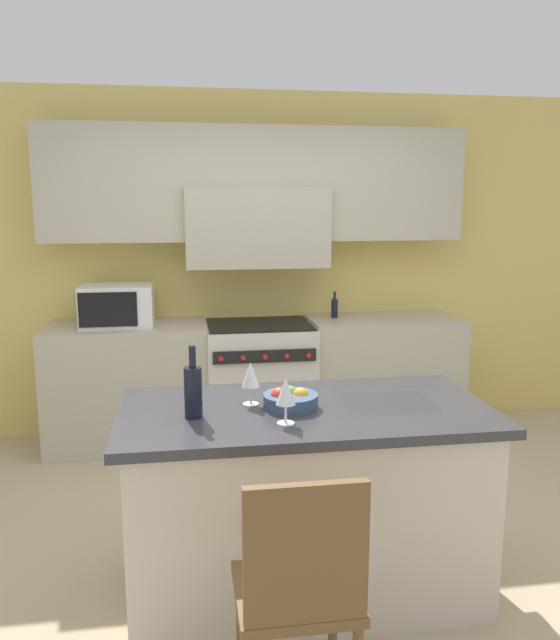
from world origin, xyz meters
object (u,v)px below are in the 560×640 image
Objects in this scene: wine_glass_far at (251,376)px; fruit_bowl at (290,399)px; microwave at (117,305)px; wine_glass_near at (286,393)px; range_stove at (260,382)px; wine_bottle at (193,390)px; island_chair at (300,588)px; oil_bottle_on_counter at (335,308)px.

fruit_bowl is (0.17, -0.07, -0.10)m from wine_glass_far.
wine_glass_near is (0.90, -2.21, -0.04)m from microwave.
wine_glass_far reaches higher than range_stove.
wine_bottle is at bearing -153.56° from wine_glass_far.
island_chair is at bearing -94.87° from wine_glass_near.
microwave reaches higher than range_stove.
fruit_bowl is (-0.10, -1.98, 0.49)m from range_stove.
wine_bottle is at bearing -104.61° from range_stove.
microwave is 3.00m from island_chair.
wine_bottle is 1.57× the size of wine_glass_near.
microwave is 0.53× the size of island_chair.
wine_bottle reaches higher than range_stove.
island_chair is 0.79m from wine_glass_near.
microwave reaches higher than fruit_bowl.
microwave is 2.58× the size of wine_glass_near.
microwave is 2.22m from fruit_bowl.
wine_glass_far is at bearing 26.44° from wine_bottle.
wine_glass_far reaches higher than fruit_bowl.
wine_glass_far is at bearing -67.93° from microwave.
microwave reaches higher than island_chair.
microwave is (-1.05, 0.02, 0.63)m from range_stove.
fruit_bowl reaches higher than island_chair.
microwave is 2.13m from wine_bottle.
wine_glass_far is (0.26, 0.13, 0.02)m from wine_bottle.
wine_bottle reaches higher than oil_bottle_on_counter.
microwave reaches higher than wine_bottle.
fruit_bowl is at bearing 82.71° from island_chair.
wine_glass_near is 0.24m from fruit_bowl.
island_chair is 4.83× the size of wine_glass_far.
wine_glass_far is at bearing 159.11° from fruit_bowl.
oil_bottle_on_counter is (0.61, 0.09, 0.56)m from range_stove.
wine_glass_far is (-0.12, 0.28, 0.00)m from wine_glass_near.
oil_bottle_on_counter is (0.88, 2.01, -0.03)m from wine_glass_far.
microwave is 2.09m from wine_glass_far.
oil_bottle_on_counter reaches higher than range_stove.
microwave is at bearing 112.07° from wine_glass_far.
fruit_bowl is 2.19m from oil_bottle_on_counter.
wine_bottle is (0.52, -2.07, -0.06)m from microwave.
wine_glass_near is at bearing -108.54° from oil_bottle_on_counter.
wine_glass_near is at bearing -67.12° from wine_glass_far.
wine_glass_far is 0.81× the size of fruit_bowl.
wine_glass_near is (-0.15, -2.20, 0.59)m from range_stove.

